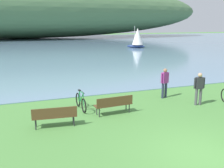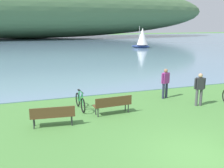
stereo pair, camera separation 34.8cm
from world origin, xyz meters
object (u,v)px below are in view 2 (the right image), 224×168
person_on_the_grass (200,87)px  sailboat_mid_bay (142,38)px  park_bench_near_camera (113,104)px  bicycle_beside_path (80,102)px  park_bench_further_along (53,115)px  person_at_shoreline (165,82)px

person_on_the_grass → sailboat_mid_bay: size_ratio=0.46×
park_bench_near_camera → bicycle_beside_path: size_ratio=1.03×
park_bench_further_along → bicycle_beside_path: (1.51, 1.77, -0.12)m
park_bench_near_camera → bicycle_beside_path: (-1.30, 1.17, -0.12)m
park_bench_near_camera → park_bench_further_along: size_ratio=0.99×
bicycle_beside_path → person_at_shoreline: 5.01m
park_bench_near_camera → person_on_the_grass: 4.66m
person_at_shoreline → person_on_the_grass: bearing=-61.1°
park_bench_near_camera → sailboat_mid_bay: size_ratio=0.49×
park_bench_near_camera → park_bench_further_along: same height
person_at_shoreline → person_on_the_grass: 2.00m
bicycle_beside_path → person_on_the_grass: (5.93, -1.39, 0.58)m
bicycle_beside_path → park_bench_further_along: bearing=-130.5°
park_bench_further_along → person_at_shoreline: bearing=18.2°
bicycle_beside_path → person_at_shoreline: size_ratio=1.04×
park_bench_near_camera → sailboat_mid_bay: bearing=62.3°
park_bench_further_along → sailboat_mid_bay: size_ratio=0.49×
bicycle_beside_path → sailboat_mid_bay: 33.12m
park_bench_near_camera → bicycle_beside_path: 1.76m
bicycle_beside_path → person_on_the_grass: size_ratio=1.04×
park_bench_further_along → bicycle_beside_path: bicycle_beside_path is taller
park_bench_further_along → person_on_the_grass: 7.47m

